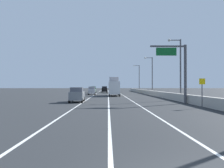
{
  "coord_description": "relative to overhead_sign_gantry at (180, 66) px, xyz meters",
  "views": [
    {
      "loc": [
        -2.08,
        -4.68,
        2.24
      ],
      "look_at": [
        -1.25,
        42.59,
        2.64
      ],
      "focal_mm": 36.46,
      "sensor_mm": 36.0,
      "label": 1
    }
  ],
  "objects": [
    {
      "name": "lane_stripe_left",
      "position": [
        -12.55,
        30.9,
        -4.73
      ],
      "size": [
        0.16,
        130.0,
        0.0
      ],
      "primitive_type": "cube",
      "color": "silver",
      "rests_on": "ground_plane"
    },
    {
      "name": "speed_advisory_sign",
      "position": [
        0.44,
        -5.85,
        -2.96
      ],
      "size": [
        0.6,
        0.11,
        3.0
      ],
      "color": "#4C4C51",
      "rests_on": "ground_plane"
    },
    {
      "name": "lamp_post_right_fourth",
      "position": [
        1.64,
        51.39,
        0.83
      ],
      "size": [
        2.14,
        0.44,
        9.64
      ],
      "color": "#4C4C51",
      "rests_on": "ground_plane"
    },
    {
      "name": "overhead_sign_gantry",
      "position": [
        0.0,
        0.0,
        0.0
      ],
      "size": [
        4.68,
        0.36,
        7.5
      ],
      "color": "#47474C",
      "rests_on": "ground_plane"
    },
    {
      "name": "car_yellow_4",
      "position": [
        -7.69,
        42.37,
        -3.72
      ],
      "size": [
        1.92,
        4.24,
        2.02
      ],
      "color": "gold",
      "rests_on": "ground_plane"
    },
    {
      "name": "lamp_post_right_second",
      "position": [
        1.97,
        6.59,
        0.83
      ],
      "size": [
        2.14,
        0.44,
        9.64
      ],
      "color": "#4C4C51",
      "rests_on": "ground_plane"
    },
    {
      "name": "box_truck",
      "position": [
        -7.77,
        22.61,
        -2.76
      ],
      "size": [
        2.58,
        8.6,
        4.3
      ],
      "color": "silver",
      "rests_on": "ground_plane"
    },
    {
      "name": "lane_stripe_right",
      "position": [
        -5.55,
        30.9,
        -4.73
      ],
      "size": [
        0.16,
        130.0,
        0.0
      ],
      "primitive_type": "cube",
      "color": "silver",
      "rests_on": "ground_plane"
    },
    {
      "name": "car_green_3",
      "position": [
        -13.85,
        43.15,
        -3.69
      ],
      "size": [
        1.95,
        4.51,
        2.1
      ],
      "color": "#196033",
      "rests_on": "ground_plane"
    },
    {
      "name": "ground_plane",
      "position": [
        -7.05,
        39.9,
        -4.73
      ],
      "size": [
        320.0,
        320.0,
        0.0
      ],
      "primitive_type": "plane",
      "color": "#26282B"
    },
    {
      "name": "car_silver_1",
      "position": [
        -13.3,
        29.5,
        -3.71
      ],
      "size": [
        1.96,
        4.21,
        2.05
      ],
      "color": "#B7B7BC",
      "rests_on": "ground_plane"
    },
    {
      "name": "car_black_0",
      "position": [
        -10.33,
        46.57,
        -3.69
      ],
      "size": [
        2.0,
        4.05,
        2.1
      ],
      "color": "black",
      "rests_on": "ground_plane"
    },
    {
      "name": "jersey_barrier_right",
      "position": [
        1.34,
        15.9,
        -4.18
      ],
      "size": [
        0.6,
        120.0,
        1.1
      ],
      "primitive_type": "cube",
      "color": "#B2ADA3",
      "rests_on": "ground_plane"
    },
    {
      "name": "lamp_post_right_third",
      "position": [
        1.9,
        28.99,
        0.83
      ],
      "size": [
        2.14,
        0.44,
        9.64
      ],
      "color": "#4C4C51",
      "rests_on": "ground_plane"
    },
    {
      "name": "lane_stripe_center",
      "position": [
        -9.05,
        30.9,
        -4.73
      ],
      "size": [
        0.16,
        130.0,
        0.0
      ],
      "primitive_type": "cube",
      "color": "silver",
      "rests_on": "ground_plane"
    },
    {
      "name": "car_gray_2",
      "position": [
        -13.41,
        2.57,
        -3.71
      ],
      "size": [
        1.99,
        4.22,
        2.05
      ],
      "color": "slate",
      "rests_on": "ground_plane"
    }
  ]
}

